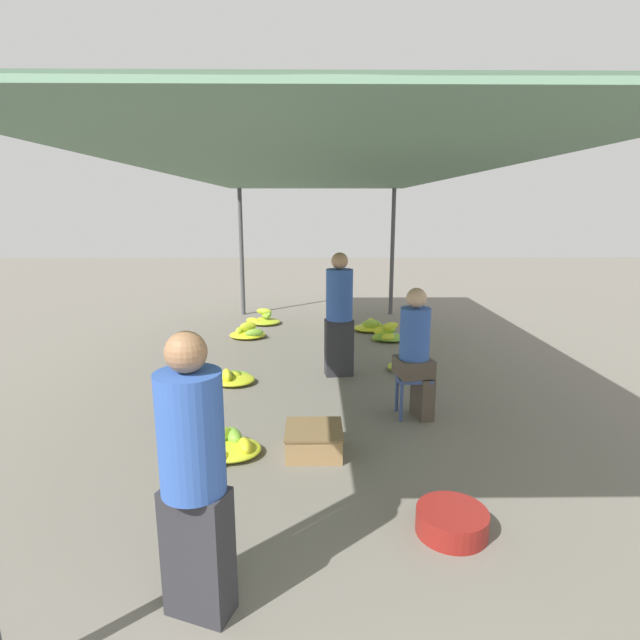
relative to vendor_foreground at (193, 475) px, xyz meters
The scene contains 16 objects.
canopy_post_back_left 7.66m from the vendor_foreground, 96.09° to the left, with size 0.08×0.08×2.47m, color #4C4C51.
canopy_post_back_right 7.92m from the vendor_foreground, 74.13° to the left, with size 0.08×0.08×2.47m, color #4C4C51.
canopy_tarp 4.02m from the vendor_foreground, 79.32° to the left, with size 3.38×8.45×0.04m, color #567A60.
vendor_foreground is the anchor object (origin of this frame).
stool 3.04m from the vendor_foreground, 57.55° to the left, with size 0.34×0.34×0.44m.
vendor_seated 3.02m from the vendor_foreground, 57.18° to the left, with size 0.40×0.40×1.34m.
basin_black 1.79m from the vendor_foreground, 22.87° to the left, with size 0.47×0.47×0.16m.
banana_pile_left_0 1.88m from the vendor_foreground, 94.27° to the left, with size 0.53×0.64×0.21m.
banana_pile_left_1 3.64m from the vendor_foreground, 96.44° to the left, with size 0.52×0.50×0.20m.
banana_pile_left_2 6.76m from the vendor_foreground, 92.74° to the left, with size 0.66×0.49×0.30m.
banana_pile_left_3 5.81m from the vendor_foreground, 94.92° to the left, with size 0.59×0.52×0.27m.
banana_pile_right_0 5.88m from the vendor_foreground, 71.93° to the left, with size 0.59×0.57×0.30m.
banana_pile_right_1 4.48m from the vendor_foreground, 65.28° to the left, with size 0.54×0.47×0.28m.
banana_pile_right_2 6.45m from the vendor_foreground, 75.49° to the left, with size 0.57×0.61×0.21m.
crate_near 1.98m from the vendor_foreground, 71.08° to the left, with size 0.50×0.50×0.23m.
shopper_walking_mid 3.95m from the vendor_foreground, 76.46° to the left, with size 0.38×0.38×1.57m.
Camera 1 is at (-0.07, -1.53, 2.11)m, focal length 28.00 mm.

